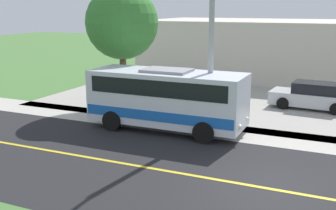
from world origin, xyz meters
name	(u,v)px	position (x,y,z in m)	size (l,w,h in m)	color
ground_plane	(265,188)	(0.00, 0.00, 0.00)	(120.00, 120.00, 0.00)	#477238
road_surface	(265,188)	(0.00, 0.00, 0.00)	(8.00, 100.00, 0.01)	black
sidewalk	(289,139)	(-5.20, 0.00, 0.00)	(2.40, 100.00, 0.01)	#B2ADA3
road_centre_line	(265,188)	(0.00, 0.00, 0.01)	(0.16, 100.00, 0.00)	gold
shuttle_bus_front	(167,96)	(-4.50, -5.31, 1.53)	(2.65, 7.11, 2.77)	silver
street_light_pole	(211,25)	(-4.88, -3.46, 4.68)	(1.97, 0.24, 8.53)	#9E9EA3
parked_car_near	(313,96)	(-11.29, 0.40, 0.69)	(2.28, 4.53, 1.45)	silver
tree_curbside	(122,23)	(-7.40, -9.22, 4.59)	(3.89, 3.89, 6.56)	brown
commercial_building	(296,49)	(-21.40, -1.84, 2.19)	(10.00, 23.07, 4.39)	beige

